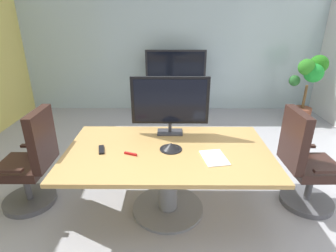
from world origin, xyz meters
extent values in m
plane|color=#99999E|center=(0.00, 0.00, 0.00)|extent=(7.66, 7.66, 0.00)
cube|color=#9EB2B7|center=(0.00, 3.33, 1.36)|extent=(6.22, 0.10, 2.73)
cube|color=#B2894C|center=(-0.06, -0.07, 0.70)|extent=(2.00, 1.18, 0.04)
cylinder|color=slate|center=(-0.06, -0.07, 0.34)|extent=(0.20, 0.20, 0.68)
cylinder|color=slate|center=(-0.06, -0.07, 0.01)|extent=(0.76, 0.76, 0.03)
cylinder|color=#4C4C51|center=(-1.60, 0.02, 0.03)|extent=(0.56, 0.56, 0.06)
cylinder|color=#4C4C51|center=(-1.60, 0.02, 0.24)|extent=(0.07, 0.07, 0.36)
cube|color=black|center=(-1.60, 0.02, 0.46)|extent=(0.48, 0.48, 0.10)
cube|color=black|center=(-1.33, 0.02, 0.79)|extent=(0.09, 0.46, 0.60)
cube|color=black|center=(-1.58, 0.28, 0.58)|extent=(0.28, 0.05, 0.03)
cube|color=black|center=(-1.58, -0.24, 0.58)|extent=(0.28, 0.05, 0.03)
cylinder|color=#4C4C51|center=(1.49, 0.03, 0.03)|extent=(0.56, 0.56, 0.06)
cylinder|color=#4C4C51|center=(1.49, 0.03, 0.24)|extent=(0.07, 0.07, 0.36)
cube|color=black|center=(1.49, 0.03, 0.46)|extent=(0.49, 0.49, 0.10)
cube|color=black|center=(1.22, 0.03, 0.79)|extent=(0.10, 0.46, 0.60)
cube|color=black|center=(1.47, -0.23, 0.58)|extent=(0.28, 0.06, 0.03)
cube|color=black|center=(1.46, 0.29, 0.58)|extent=(0.28, 0.06, 0.03)
cube|color=#333338|center=(-0.04, 0.33, 0.73)|extent=(0.28, 0.18, 0.02)
cylinder|color=#333338|center=(-0.04, 0.33, 0.79)|extent=(0.04, 0.04, 0.10)
cube|color=black|center=(-0.04, 0.35, 1.10)|extent=(0.84, 0.04, 0.52)
cube|color=black|center=(-0.04, 0.33, 1.10)|extent=(0.77, 0.01, 0.47)
cube|color=#B7BABC|center=(0.08, 2.98, 0.28)|extent=(0.90, 0.36, 0.55)
cube|color=black|center=(0.08, 2.96, 0.93)|extent=(1.20, 0.06, 0.76)
cube|color=black|center=(0.08, 2.92, 0.93)|extent=(1.12, 0.01, 0.69)
cylinder|color=brown|center=(2.50, 2.46, 0.15)|extent=(0.34, 0.34, 0.30)
cylinder|color=brown|center=(2.50, 2.46, 0.52)|extent=(0.05, 0.05, 0.44)
sphere|color=#226D18|center=(2.61, 2.43, 1.13)|extent=(0.33, 0.33, 0.33)
sphere|color=#217F1D|center=(2.54, 2.65, 1.01)|extent=(0.27, 0.27, 0.27)
sphere|color=#275E29|center=(2.30, 2.56, 0.80)|extent=(0.20, 0.20, 0.20)
sphere|color=#2B7920|center=(2.36, 2.33, 1.10)|extent=(0.28, 0.28, 0.28)
sphere|color=#1D8C2C|center=(2.50, 2.33, 0.99)|extent=(0.34, 0.34, 0.34)
cone|color=black|center=(-0.03, -0.07, 0.76)|extent=(0.19, 0.19, 0.07)
cylinder|color=black|center=(-0.03, -0.07, 0.73)|extent=(0.22, 0.22, 0.01)
cube|color=black|center=(-0.71, -0.09, 0.73)|extent=(0.09, 0.18, 0.02)
cube|color=red|center=(-0.41, -0.18, 0.73)|extent=(0.13, 0.07, 0.02)
cube|color=white|center=(0.38, -0.23, 0.73)|extent=(0.26, 0.33, 0.01)
camera|label=1|loc=(-0.04, -2.42, 1.96)|focal=28.70mm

